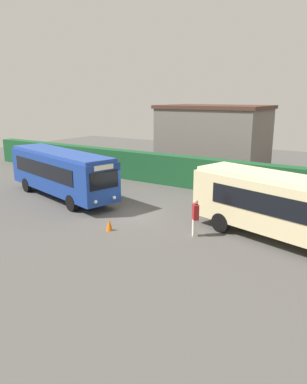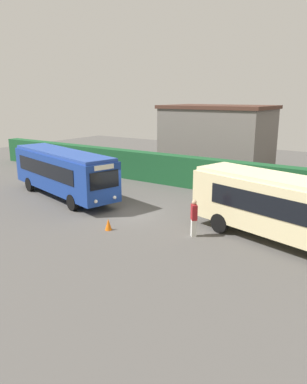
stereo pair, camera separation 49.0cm
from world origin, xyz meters
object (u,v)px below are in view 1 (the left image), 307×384
bus_cream (289,206)px  traffic_cone (109,225)px  bus_blue (61,171)px  person_left (195,217)px

bus_cream → traffic_cone: bearing=37.0°
bus_blue → person_left: bus_blue is taller
bus_cream → person_left: bus_cream is taller
traffic_cone → bus_blue: bearing=155.1°
bus_cream → person_left: size_ratio=5.32×
bus_cream → person_left: 4.36m
bus_cream → traffic_cone: (-8.05, -3.27, -1.53)m
bus_cream → traffic_cone: bus_cream is taller
bus_blue → person_left: bearing=6.8°
person_left → bus_cream: bearing=-19.4°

